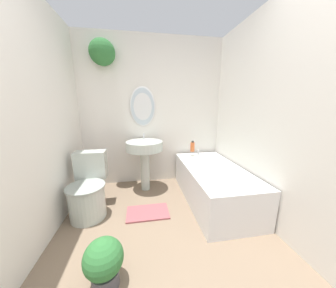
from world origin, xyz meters
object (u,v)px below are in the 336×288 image
object	(u,v)px
potted_plant	(104,262)
toilet	(88,191)
pedestal_sink	(145,151)
shampoo_bottle	(192,147)
bathtub	(213,183)

from	to	relation	value
potted_plant	toilet	bearing A→B (deg)	110.47
pedestal_sink	shampoo_bottle	world-z (taller)	pedestal_sink
pedestal_sink	potted_plant	bearing A→B (deg)	-103.58
toilet	bathtub	size ratio (longest dim) A/B	0.50
bathtub	shampoo_bottle	bearing A→B (deg)	102.80
pedestal_sink	potted_plant	size ratio (longest dim) A/B	2.28
bathtub	shampoo_bottle	world-z (taller)	shampoo_bottle
bathtub	pedestal_sink	bearing A→B (deg)	152.84
pedestal_sink	bathtub	bearing A→B (deg)	-27.16
toilet	shampoo_bottle	distance (m)	1.66
toilet	pedestal_sink	size ratio (longest dim) A/B	0.84
toilet	bathtub	world-z (taller)	toilet
bathtub	potted_plant	world-z (taller)	bathtub
pedestal_sink	shampoo_bottle	bearing A→B (deg)	6.73
pedestal_sink	bathtub	distance (m)	1.11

